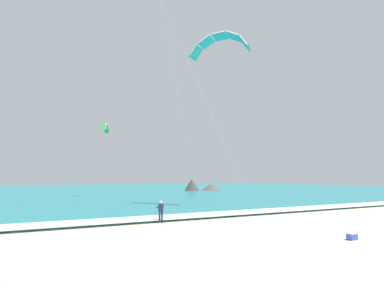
# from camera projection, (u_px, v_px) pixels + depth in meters

# --- Properties ---
(ground_plane) EXTENTS (200.00, 200.00, 0.00)m
(ground_plane) POSITION_uv_depth(u_px,v_px,m) (260.00, 245.00, 17.07)
(ground_plane) COLOR beige
(sea) EXTENTS (200.00, 120.00, 0.20)m
(sea) POSITION_uv_depth(u_px,v_px,m) (67.00, 191.00, 78.78)
(sea) COLOR teal
(sea) RESTS_ON ground
(surf_foam) EXTENTS (200.00, 3.12, 0.04)m
(surf_foam) POSITION_uv_depth(u_px,v_px,m) (168.00, 217.00, 27.18)
(surf_foam) COLOR white
(surf_foam) RESTS_ON sea
(surfboard) EXTENTS (0.51, 1.42, 0.09)m
(surfboard) POSITION_uv_depth(u_px,v_px,m) (161.00, 223.00, 25.19)
(surfboard) COLOR white
(surfboard) RESTS_ON ground
(kitesurfer) EXTENTS (0.55, 0.53, 1.69)m
(kitesurfer) POSITION_uv_depth(u_px,v_px,m) (161.00, 211.00, 25.29)
(kitesurfer) COLOR #191E38
(kitesurfer) RESTS_ON ground
(kite_primary) EXTENTS (12.73, 9.92, 18.92)m
(kite_primary) POSITION_uv_depth(u_px,v_px,m) (220.00, 42.00, 38.02)
(kite_primary) COLOR teal
(kite_distant) EXTENTS (2.05, 3.82, 1.38)m
(kite_distant) POSITION_uv_depth(u_px,v_px,m) (105.00, 127.00, 55.22)
(kite_distant) COLOR green
(headland_right) EXTENTS (9.36, 5.41, 2.95)m
(headland_right) POSITION_uv_depth(u_px,v_px,m) (202.00, 186.00, 79.01)
(headland_right) COLOR #56514C
(headland_right) RESTS_ON ground
(cooler_box) EXTENTS (0.58, 0.38, 0.40)m
(cooler_box) POSITION_uv_depth(u_px,v_px,m) (352.00, 236.00, 18.49)
(cooler_box) COLOR #2D51B2
(cooler_box) RESTS_ON ground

